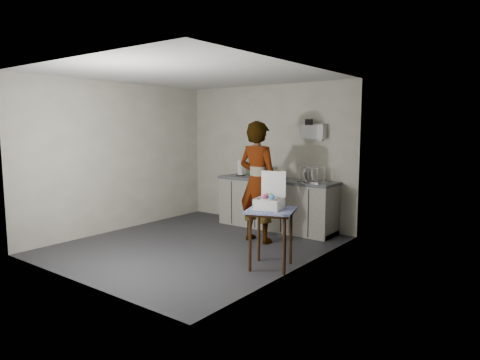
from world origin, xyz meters
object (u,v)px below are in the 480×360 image
Objects in this scene: kitchen_counter at (276,205)px; side_table at (271,217)px; standing_man at (258,182)px; soap_bottle at (266,171)px; soda_can at (279,175)px; bakery_box at (269,200)px; dark_bottle at (266,171)px; dish_rack at (311,178)px; paper_towel at (241,168)px.

kitchen_counter is 2.88× the size of side_table.
soap_bottle is at bearing -62.18° from standing_man.
standing_man reaches higher than side_table.
soda_can is 2.15m from bakery_box.
kitchen_counter is at bearing -7.10° from dark_bottle.
standing_man is at bearing -119.41° from dish_rack.
bakery_box is at bearing -79.22° from dish_rack.
soda_can is at bearing 172.12° from dish_rack.
kitchen_counter is at bearing 100.41° from side_table.
standing_man is at bearing -41.03° from paper_towel.
standing_man reaches higher than dish_rack.
dish_rack is at bearing 1.60° from soap_bottle.
kitchen_counter is 2.16m from bakery_box.
kitchen_counter is 10.27× the size of dark_bottle.
side_table is at bearing -77.87° from dish_rack.
kitchen_counter reaches higher than side_table.
dark_bottle is (-0.06, 0.10, -0.03)m from soap_bottle.
soap_bottle is 0.12m from dark_bottle.
side_table is 1.89m from dish_rack.
dish_rack is (0.49, 0.86, 0.01)m from standing_man.
paper_towel is at bearing -178.53° from kitchen_counter.
kitchen_counter is at bearing 176.56° from dish_rack.
side_table is 0.40× the size of standing_man.
paper_towel reaches higher than dark_bottle.
kitchen_counter is 1.07m from standing_man.
dark_bottle is at bearing 172.90° from kitchen_counter.
standing_man is 0.99m from dish_rack.
dish_rack is at bearing -4.40° from dark_bottle.
dish_rack is (1.50, -0.02, -0.08)m from paper_towel.
bakery_box is (0.34, -1.79, -0.09)m from dish_rack.
dark_bottle reaches higher than soda_can.
standing_man is 0.94m from soap_bottle.
dark_bottle is (-1.35, 1.90, 0.34)m from side_table.
dark_bottle is 0.46× the size of bakery_box.
kitchen_counter is 0.56m from soda_can.
dark_bottle is (-0.27, -0.02, 0.04)m from soda_can.
dark_bottle is at bearing 110.65° from bakery_box.
dark_bottle is 2.28m from bakery_box.
bakery_box reaches higher than dish_rack.
soda_can is (-1.08, 1.92, 0.30)m from side_table.
soda_can is 0.47× the size of paper_towel.
standing_man is at bearing -63.88° from soap_bottle.
soda_can is (0.21, 0.12, -0.07)m from soap_bottle.
standing_man reaches higher than soda_can.
kitchen_counter is 4.72× the size of bakery_box.
soap_bottle reaches higher than kitchen_counter.
bakery_box is at bearing -60.23° from kitchen_counter.
soda_can reaches higher than side_table.
kitchen_counter is 0.64m from dark_bottle.
dish_rack is at bearing -3.44° from kitchen_counter.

